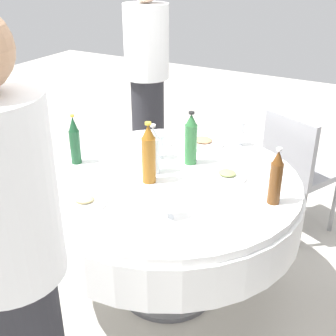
{
  "coord_description": "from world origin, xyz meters",
  "views": [
    {
      "loc": [
        -0.99,
        1.77,
        1.8
      ],
      "look_at": [
        0.0,
        0.0,
        0.79
      ],
      "focal_mm": 47.31,
      "sensor_mm": 36.0,
      "label": 1
    }
  ],
  "objects": [
    {
      "name": "ground_plane",
      "position": [
        0.0,
        0.0,
        0.0
      ],
      "size": [
        10.0,
        10.0,
        0.0
      ],
      "primitive_type": "plane",
      "color": "#B7B2A8"
    },
    {
      "name": "dining_table",
      "position": [
        0.0,
        0.0,
        0.59
      ],
      "size": [
        1.39,
        1.39,
        0.74
      ],
      "color": "white",
      "rests_on": "ground_plane"
    },
    {
      "name": "bottle_brown_inner",
      "position": [
        -0.55,
        -0.02,
        0.87
      ],
      "size": [
        0.06,
        0.06,
        0.28
      ],
      "color": "#593314",
      "rests_on": "dining_table"
    },
    {
      "name": "bottle_green_front",
      "position": [
        -0.03,
        -0.2,
        0.88
      ],
      "size": [
        0.07,
        0.07,
        0.3
      ],
      "color": "#2D6B38",
      "rests_on": "dining_table"
    },
    {
      "name": "bottle_clear_rear",
      "position": [
        0.09,
        -0.01,
        0.86
      ],
      "size": [
        0.07,
        0.07,
        0.27
      ],
      "color": "silver",
      "rests_on": "dining_table"
    },
    {
      "name": "bottle_amber_west",
      "position": [
        0.06,
        0.09,
        0.89
      ],
      "size": [
        0.07,
        0.07,
        0.32
      ],
      "color": "#8C5619",
      "rests_on": "dining_table"
    },
    {
      "name": "bottle_dark_green_left",
      "position": [
        0.52,
        0.1,
        0.87
      ],
      "size": [
        0.06,
        0.06,
        0.28
      ],
      "color": "#194728",
      "rests_on": "dining_table"
    },
    {
      "name": "wine_glass_west",
      "position": [
        -0.18,
        0.34,
        0.84
      ],
      "size": [
        0.07,
        0.07,
        0.14
      ],
      "color": "white",
      "rests_on": "dining_table"
    },
    {
      "name": "wine_glass_left",
      "position": [
        0.16,
        -0.18,
        0.85
      ],
      "size": [
        0.07,
        0.07,
        0.15
      ],
      "color": "white",
      "rests_on": "dining_table"
    },
    {
      "name": "wine_glass_south",
      "position": [
        -0.16,
        -0.56,
        0.85
      ],
      "size": [
        0.06,
        0.06,
        0.15
      ],
      "color": "white",
      "rests_on": "dining_table"
    },
    {
      "name": "plate_mid",
      "position": [
        0.29,
        -0.33,
        0.75
      ],
      "size": [
        0.23,
        0.23,
        0.04
      ],
      "color": "white",
      "rests_on": "dining_table"
    },
    {
      "name": "plate_right",
      "position": [
        0.21,
        0.42,
        0.75
      ],
      "size": [
        0.21,
        0.21,
        0.04
      ],
      "color": "white",
      "rests_on": "dining_table"
    },
    {
      "name": "plate_far",
      "position": [
        -0.27,
        -0.14,
        0.75
      ],
      "size": [
        0.2,
        0.2,
        0.04
      ],
      "color": "white",
      "rests_on": "dining_table"
    },
    {
      "name": "plate_north",
      "position": [
        0.03,
        -0.48,
        0.75
      ],
      "size": [
        0.26,
        0.26,
        0.04
      ],
      "color": "white",
      "rests_on": "dining_table"
    },
    {
      "name": "knife_front",
      "position": [
        0.39,
        0.22,
        0.74
      ],
      "size": [
        0.18,
        0.02,
        0.0
      ],
      "primitive_type": "cube",
      "rotation": [
        0.0,
        0.0,
        6.26
      ],
      "color": "silver",
      "rests_on": "dining_table"
    },
    {
      "name": "fork_rear",
      "position": [
        -0.43,
        0.32,
        0.74
      ],
      "size": [
        0.04,
        0.18,
        0.0
      ],
      "primitive_type": "cube",
      "rotation": [
        0.0,
        0.0,
        1.42
      ],
      "color": "silver",
      "rests_on": "dining_table"
    },
    {
      "name": "spoon_west",
      "position": [
        -0.0,
        0.22,
        0.74
      ],
      "size": [
        0.14,
        0.14,
        0.0
      ],
      "primitive_type": "cube",
      "rotation": [
        0.0,
        0.0,
        3.93
      ],
      "color": "silver",
      "rests_on": "dining_table"
    },
    {
      "name": "person_inner",
      "position": [
        0.8,
        -1.1,
        0.86
      ],
      "size": [
        0.34,
        0.34,
        1.64
      ],
      "rotation": [
        0.0,
        0.0,
        3.77
      ],
      "color": "#26262B",
      "rests_on": "ground_plane"
    },
    {
      "name": "person_front",
      "position": [
        -0.04,
        1.06,
        0.89
      ],
      "size": [
        0.34,
        0.34,
        1.7
      ],
      "rotation": [
        0.0,
        0.0,
        0.04
      ],
      "color": "#26262B",
      "rests_on": "ground_plane"
    },
    {
      "name": "chair_east",
      "position": [
        -0.45,
        -0.93,
        0.52
      ],
      "size": [
        0.53,
        0.53,
        0.87
      ],
      "rotation": [
        0.0,
        0.0,
        2.69
      ],
      "color": "#99999E",
      "rests_on": "ground_plane"
    }
  ]
}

